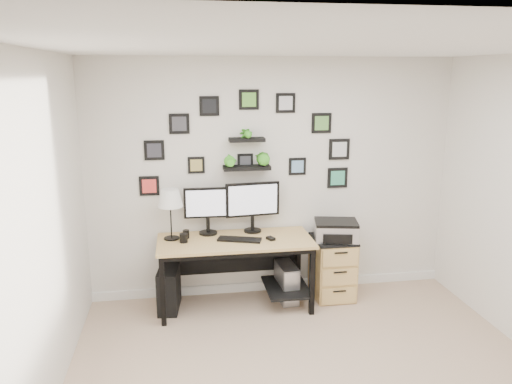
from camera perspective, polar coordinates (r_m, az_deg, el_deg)
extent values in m
plane|color=white|center=(3.41, 8.75, 16.13)|extent=(4.00, 4.00, 0.00)
plane|color=silver|center=(5.46, 1.94, 1.51)|extent=(4.00, 0.00, 4.00)
plane|color=silver|center=(3.58, -24.56, -6.27)|extent=(0.00, 4.00, 4.00)
cube|color=white|center=(5.84, 1.87, -10.60)|extent=(4.00, 0.03, 0.10)
cube|color=tan|center=(5.19, -2.39, -5.61)|extent=(1.60, 0.70, 0.03)
cube|color=black|center=(5.21, -2.39, -6.02)|extent=(1.54, 0.64, 0.05)
cube|color=black|center=(5.60, -2.76, -7.17)|extent=(1.44, 0.02, 0.41)
cube|color=black|center=(5.48, 3.49, -10.79)|extent=(0.45, 0.63, 0.03)
cube|color=black|center=(5.03, -10.62, -11.11)|extent=(0.05, 0.05, 0.72)
cube|color=black|center=(5.58, -10.48, -8.56)|extent=(0.05, 0.05, 0.72)
cube|color=black|center=(5.19, 6.43, -10.14)|extent=(0.05, 0.05, 0.72)
cube|color=black|center=(5.73, 4.83, -7.78)|extent=(0.05, 0.05, 0.72)
cylinder|color=black|center=(5.38, -5.48, -4.67)|extent=(0.20, 0.20, 0.02)
cylinder|color=black|center=(5.36, -5.50, -3.79)|extent=(0.04, 0.04, 0.17)
cube|color=black|center=(5.28, -5.56, -1.23)|extent=(0.50, 0.05, 0.32)
cube|color=silver|center=(5.26, -5.55, -1.29)|extent=(0.45, 0.02, 0.28)
cylinder|color=black|center=(5.43, -0.40, -4.44)|extent=(0.21, 0.21, 0.02)
cylinder|color=black|center=(5.41, -0.40, -3.59)|extent=(0.04, 0.04, 0.17)
cube|color=black|center=(5.33, -0.39, -0.85)|extent=(0.59, 0.09, 0.37)
cube|color=silver|center=(5.31, -0.34, -0.90)|extent=(0.53, 0.06, 0.32)
cube|color=black|center=(5.15, -1.89, -5.45)|extent=(0.47, 0.28, 0.02)
cube|color=black|center=(5.18, 1.70, -5.33)|extent=(0.09, 0.11, 0.03)
cylinder|color=black|center=(5.27, -9.61, -5.23)|extent=(0.16, 0.16, 0.01)
cylinder|color=black|center=(5.20, -9.72, -2.70)|extent=(0.01, 0.01, 0.48)
cone|color=white|center=(5.15, -9.80, -0.68)|extent=(0.26, 0.26, 0.18)
cylinder|color=black|center=(5.14, -8.28, -5.23)|extent=(0.08, 0.08, 0.09)
cylinder|color=black|center=(5.26, -8.00, -4.79)|extent=(0.07, 0.07, 0.09)
cube|color=black|center=(5.41, -9.91, -10.80)|extent=(0.25, 0.47, 0.45)
cube|color=gray|center=(5.55, 3.51, -10.25)|extent=(0.21, 0.42, 0.41)
cube|color=silver|center=(5.37, 4.13, -11.09)|extent=(0.16, 0.02, 0.38)
cube|color=tan|center=(5.65, 8.71, -8.58)|extent=(0.42, 0.50, 0.65)
cube|color=black|center=(5.53, 8.83, -5.36)|extent=(0.43, 0.51, 0.02)
cube|color=tan|center=(5.51, 9.45, -11.65)|extent=(0.39, 0.02, 0.18)
cylinder|color=black|center=(5.47, 9.52, -11.14)|extent=(0.14, 0.02, 0.02)
cube|color=tan|center=(5.42, 9.54, -9.58)|extent=(0.39, 0.02, 0.18)
cylinder|color=black|center=(5.39, 9.61, -9.04)|extent=(0.14, 0.02, 0.02)
cube|color=tan|center=(5.34, 9.63, -7.44)|extent=(0.39, 0.02, 0.18)
cylinder|color=black|center=(5.31, 9.70, -6.88)|extent=(0.14, 0.02, 0.02)
cube|color=silver|center=(5.48, 9.12, -4.47)|extent=(0.51, 0.43, 0.17)
cube|color=black|center=(5.45, 9.16, -3.45)|extent=(0.51, 0.43, 0.03)
cube|color=black|center=(5.31, 9.33, -5.35)|extent=(0.30, 0.08, 0.10)
cube|color=black|center=(5.30, -1.06, 2.80)|extent=(0.50, 0.18, 0.04)
cube|color=black|center=(5.24, -1.06, 6.00)|extent=(0.38, 0.15, 0.04)
imported|color=green|center=(5.25, -2.91, 4.40)|extent=(0.15, 0.12, 0.27)
imported|color=green|center=(5.30, 0.76, 4.50)|extent=(0.15, 0.15, 0.27)
imported|color=green|center=(5.22, -1.06, 7.60)|extent=(0.13, 0.09, 0.25)
cube|color=black|center=(5.58, 9.49, 4.84)|extent=(0.23, 0.02, 0.23)
cube|color=silver|center=(5.57, 9.53, 4.83)|extent=(0.16, 0.00, 0.16)
cube|color=black|center=(5.48, 4.75, 2.94)|extent=(0.19, 0.02, 0.19)
cube|color=#6F99C3|center=(5.47, 4.77, 2.92)|extent=(0.13, 0.00, 0.13)
cube|color=black|center=(5.64, 9.29, 1.61)|extent=(0.23, 0.02, 0.23)
cube|color=#399E78|center=(5.63, 9.33, 1.59)|extent=(0.16, 0.00, 0.16)
cube|color=black|center=(5.36, -1.23, 3.53)|extent=(0.17, 0.02, 0.17)
cube|color=#3A3941|center=(5.35, -1.22, 3.51)|extent=(0.12, 0.00, 0.12)
cube|color=black|center=(5.26, -5.36, 9.76)|extent=(0.20, 0.02, 0.20)
cube|color=black|center=(5.25, -5.35, 9.75)|extent=(0.14, 0.00, 0.14)
cube|color=black|center=(5.26, -8.77, 7.72)|extent=(0.21, 0.02, 0.21)
cube|color=#36373C|center=(5.25, -8.77, 7.71)|extent=(0.15, 0.00, 0.15)
cube|color=black|center=(5.32, -6.84, 3.07)|extent=(0.18, 0.02, 0.18)
cube|color=#A6944C|center=(5.31, -6.84, 3.05)|extent=(0.12, 0.00, 0.12)
cube|color=black|center=(5.30, -0.81, 10.51)|extent=(0.21, 0.02, 0.21)
cube|color=#569F35|center=(5.28, -0.80, 10.51)|extent=(0.15, 0.00, 0.15)
cube|color=black|center=(5.30, -11.55, 4.70)|extent=(0.21, 0.02, 0.21)
cube|color=#2F2E37|center=(5.29, -11.56, 4.68)|extent=(0.14, 0.00, 0.14)
cube|color=black|center=(5.37, -12.10, 0.69)|extent=(0.21, 0.02, 0.21)
cube|color=#EE3E38|center=(5.36, -12.11, 0.66)|extent=(0.15, 0.00, 0.15)
cube|color=black|center=(5.48, 7.49, 7.82)|extent=(0.22, 0.02, 0.22)
cube|color=#5B9544|center=(5.47, 7.52, 7.81)|extent=(0.15, 0.00, 0.15)
cube|color=black|center=(5.37, 3.40, 10.12)|extent=(0.21, 0.02, 0.21)
cube|color=silver|center=(5.36, 3.43, 10.11)|extent=(0.14, 0.00, 0.14)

